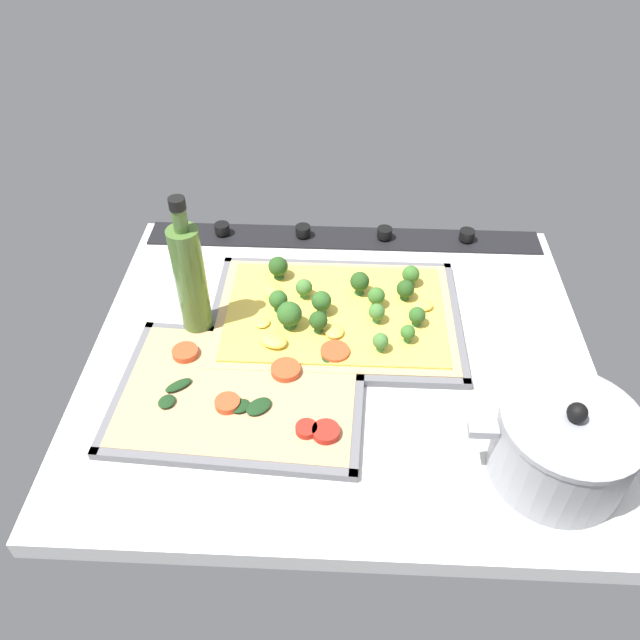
# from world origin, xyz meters

# --- Properties ---
(ground_plane) EXTENTS (0.76, 0.67, 0.03)m
(ground_plane) POSITION_xyz_m (0.00, 0.00, -0.01)
(ground_plane) COLOR white
(stove_control_panel) EXTENTS (0.73, 0.07, 0.03)m
(stove_control_panel) POSITION_xyz_m (0.00, -0.30, 0.01)
(stove_control_panel) COLOR black
(stove_control_panel) RESTS_ON ground_plane
(baking_tray_front) EXTENTS (0.40, 0.29, 0.01)m
(baking_tray_front) POSITION_xyz_m (0.01, -0.07, 0.00)
(baking_tray_front) COLOR slate
(baking_tray_front) RESTS_ON ground_plane
(broccoli_pizza) EXTENTS (0.38, 0.26, 0.06)m
(broccoli_pizza) POSITION_xyz_m (0.01, -0.07, 0.02)
(broccoli_pizza) COLOR tan
(broccoli_pizza) RESTS_ON baking_tray_front
(baking_tray_back) EXTENTS (0.36, 0.27, 0.01)m
(baking_tray_back) POSITION_xyz_m (0.14, 0.10, 0.00)
(baking_tray_back) COLOR slate
(baking_tray_back) RESTS_ON ground_plane
(veggie_pizza_back) EXTENTS (0.34, 0.25, 0.02)m
(veggie_pizza_back) POSITION_xyz_m (0.13, 0.09, 0.01)
(veggie_pizza_back) COLOR tan
(veggie_pizza_back) RESTS_ON baking_tray_back
(cooking_pot) EXTENTS (0.24, 0.17, 0.13)m
(cooking_pot) POSITION_xyz_m (-0.28, 0.20, 0.05)
(cooking_pot) COLOR gray
(cooking_pot) RESTS_ON ground_plane
(oil_bottle) EXTENTS (0.05, 0.05, 0.24)m
(oil_bottle) POSITION_xyz_m (0.22, -0.04, 0.10)
(oil_bottle) COLOR #476B2D
(oil_bottle) RESTS_ON ground_plane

